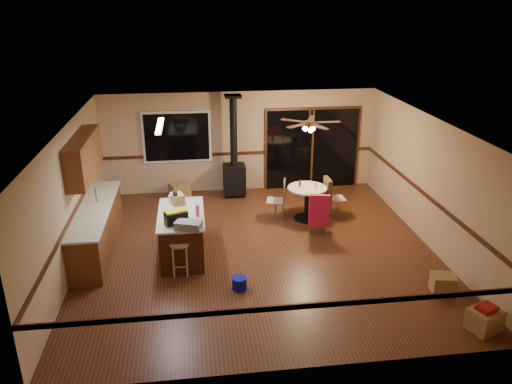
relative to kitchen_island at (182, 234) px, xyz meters
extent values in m
plane|color=#4B2514|center=(1.50, 0.00, -0.45)|extent=(7.00, 7.00, 0.00)
plane|color=silver|center=(1.50, 0.00, 2.15)|extent=(7.00, 7.00, 0.00)
plane|color=tan|center=(1.50, 3.50, 0.85)|extent=(7.00, 0.00, 7.00)
plane|color=tan|center=(1.50, -3.50, 0.85)|extent=(7.00, 0.00, 7.00)
plane|color=tan|center=(-2.00, 0.00, 0.85)|extent=(0.00, 7.00, 7.00)
plane|color=tan|center=(5.00, 0.00, 0.85)|extent=(0.00, 7.00, 7.00)
cube|color=black|center=(-0.10, 3.45, 1.05)|extent=(1.72, 0.10, 1.32)
cube|color=black|center=(3.40, 3.45, 0.60)|extent=(2.52, 0.10, 2.10)
cube|color=brown|center=(-1.70, 0.50, -0.02)|extent=(0.60, 3.00, 0.86)
cube|color=beige|center=(-1.70, 0.50, 0.43)|extent=(0.64, 3.04, 0.04)
cube|color=brown|center=(-1.83, 0.70, 1.45)|extent=(0.35, 2.00, 0.80)
cube|color=#391B0E|center=(0.00, 0.00, -0.02)|extent=(0.80, 1.60, 0.86)
cube|color=beige|center=(0.00, 0.00, 0.43)|extent=(0.88, 1.68, 0.04)
cube|color=black|center=(1.30, 3.05, 0.00)|extent=(0.55, 0.50, 0.75)
cylinder|color=black|center=(1.30, 3.05, 1.26)|extent=(0.18, 0.18, 1.77)
cylinder|color=brown|center=(2.81, 1.38, 1.80)|extent=(0.24, 0.24, 0.10)
cylinder|color=brown|center=(2.81, 1.38, 2.07)|extent=(0.05, 0.05, 0.16)
sphere|color=#FFD88C|center=(2.81, 1.38, 1.68)|extent=(0.16, 0.16, 0.16)
cube|color=white|center=(-0.30, 0.30, 2.11)|extent=(0.10, 1.20, 0.04)
cube|color=slate|center=(0.15, -0.72, 0.52)|extent=(0.53, 0.40, 0.15)
cube|color=black|center=(-0.08, -0.44, 0.56)|extent=(0.46, 0.35, 0.22)
cube|color=gold|center=(-0.08, -0.44, 0.69)|extent=(0.43, 0.33, 0.03)
cube|color=olive|center=(-0.07, 0.50, 0.55)|extent=(0.31, 0.37, 0.21)
cylinder|color=black|center=(-0.10, 0.40, 0.60)|extent=(0.11, 0.11, 0.31)
cylinder|color=#D84C8C|center=(0.32, -0.19, 0.56)|extent=(0.09, 0.09, 0.23)
cylinder|color=white|center=(-0.21, 0.48, 0.55)|extent=(0.07, 0.07, 0.20)
cylinder|color=tan|center=(-0.03, -0.76, -0.13)|extent=(0.39, 0.39, 0.65)
cylinder|color=#0B10A0|center=(0.99, -1.38, -0.34)|extent=(0.31, 0.31, 0.22)
cylinder|color=black|center=(2.81, 1.38, -0.43)|extent=(0.55, 0.55, 0.04)
cylinder|color=black|center=(2.81, 1.38, -0.06)|extent=(0.10, 0.10, 0.70)
cylinder|color=beige|center=(2.81, 1.38, 0.31)|extent=(0.89, 0.89, 0.04)
cylinder|color=#590C14|center=(2.66, 1.48, 0.40)|extent=(0.07, 0.07, 0.14)
cylinder|color=beige|center=(2.99, 1.33, 0.39)|extent=(0.07, 0.07, 0.13)
cube|color=tan|center=(2.11, 1.48, 0.00)|extent=(0.48, 0.48, 0.03)
cube|color=slate|center=(2.29, 1.43, 0.25)|extent=(0.12, 0.40, 0.50)
cube|color=tan|center=(2.91, 0.68, 0.00)|extent=(0.47, 0.47, 0.03)
cube|color=slate|center=(2.87, 0.49, 0.25)|extent=(0.40, 0.11, 0.50)
cube|color=red|center=(2.86, 0.47, 0.15)|extent=(0.45, 0.19, 0.70)
cube|color=tan|center=(3.51, 1.43, 0.00)|extent=(0.40, 0.40, 0.03)
cube|color=slate|center=(3.32, 1.43, 0.25)|extent=(0.03, 0.40, 0.50)
cube|color=#3E2B17|center=(3.30, 1.43, 0.15)|extent=(0.10, 0.44, 0.70)
cube|color=olive|center=(-0.10, 3.10, -0.26)|extent=(0.59, 0.54, 0.38)
cube|color=olive|center=(4.60, -3.01, -0.28)|extent=(0.57, 0.53, 0.35)
cube|color=olive|center=(4.48, -1.92, -0.29)|extent=(0.45, 0.40, 0.32)
cube|color=maroon|center=(4.60, -3.01, -0.07)|extent=(0.34, 0.32, 0.07)
camera|label=1|loc=(0.30, -8.90, 4.32)|focal=35.00mm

